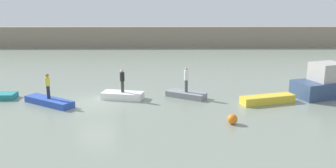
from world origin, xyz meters
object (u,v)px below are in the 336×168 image
Objects in this scene: motorboat at (333,84)px; rowboat_grey at (186,95)px; person_dark_shirt at (122,80)px; rowboat_blue at (49,102)px; rowboat_yellow at (268,99)px; rowboat_white at (123,95)px; person_yellow_shirt at (48,85)px; person_white_shirt at (186,78)px; mooring_buoy at (232,119)px.

rowboat_grey is (-10.65, -0.46, -0.64)m from motorboat.
rowboat_blue is at bearing -164.09° from person_dark_shirt.
rowboat_grey is at bearing 148.08° from rowboat_yellow.
rowboat_white is 5.03m from person_yellow_shirt.
motorboat is 2.36× the size of rowboat_white.
rowboat_white is 0.76× the size of rowboat_yellow.
person_dark_shirt reaches higher than rowboat_white.
person_dark_shirt is (-4.46, -0.33, 1.18)m from rowboat_grey.
rowboat_grey is at bearing 0.00° from person_white_shirt.
rowboat_yellow is (5.38, -1.45, 0.06)m from rowboat_grey.
rowboat_white is (4.71, 1.34, 0.03)m from rowboat_blue.
rowboat_white is 1.01× the size of rowboat_grey.
rowboat_grey is 4.91× the size of mooring_buoy.
person_dark_shirt reaches higher than rowboat_yellow.
mooring_buoy is at bearing -67.50° from person_white_shirt.
person_white_shirt is at bearing -177.55° from motorboat.
motorboat is 19.95m from rowboat_blue.
rowboat_blue is 1.36× the size of rowboat_grey.
person_white_shirt is (0.00, 0.00, 1.19)m from rowboat_grey.
person_dark_shirt is at bearing -177.01° from motorboat.
rowboat_blue is 1.15m from person_yellow_shirt.
person_dark_shirt is 2.83× the size of mooring_buoy.
person_white_shirt reaches higher than person_yellow_shirt.
motorboat reaches higher than person_yellow_shirt.
person_white_shirt is at bearing 4.29° from person_dark_shirt.
person_white_shirt reaches higher than person_dark_shirt.
motorboat is at bearing 35.24° from mooring_buoy.
rowboat_grey is 1.59× the size of person_white_shirt.
rowboat_white is 1.70× the size of person_yellow_shirt.
person_white_shirt is (4.46, 0.33, 1.15)m from rowboat_white.
person_dark_shirt is (-4.46, -0.33, -0.01)m from person_white_shirt.
rowboat_blue is 4.90m from rowboat_white.
person_white_shirt is at bearing 112.50° from mooring_buoy.
person_white_shirt reaches higher than mooring_buoy.
mooring_buoy is (-8.39, -5.92, -0.56)m from motorboat.
mooring_buoy is (2.27, -5.47, -1.10)m from person_white_shirt.
mooring_buoy reaches higher than rowboat_grey.
person_white_shirt is 1.09× the size of person_dark_shirt.
rowboat_grey is 1.73× the size of person_dark_shirt.
rowboat_white is 4.95× the size of mooring_buoy.
motorboat is 19.94m from person_yellow_shirt.
rowboat_white is 1.14m from person_dark_shirt.
rowboat_blue is 9.40m from person_white_shirt.
person_white_shirt is at bearing 10.37° from person_yellow_shirt.
rowboat_yellow is 5.09m from mooring_buoy.
person_white_shirt is (9.17, 1.68, 1.18)m from rowboat_blue.
rowboat_blue is 2.36× the size of person_dark_shirt.
rowboat_blue is 2.29× the size of person_yellow_shirt.
person_white_shirt reaches higher than rowboat_yellow.
person_dark_shirt is at bearing 0.00° from rowboat_white.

